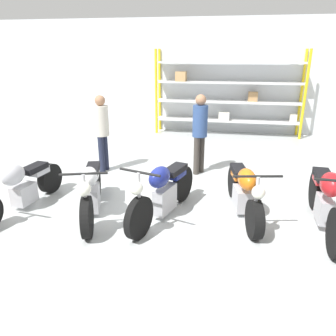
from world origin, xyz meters
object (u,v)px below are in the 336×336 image
Objects in this scene: motorcycle_silver at (21,187)px; motorcycle_white at (91,191)px; shelving_rack at (229,93)px; motorcycle_red at (326,199)px; motorcycle_orange at (244,191)px; person_near_rack at (102,128)px; motorcycle_blue at (163,191)px; person_browsing at (200,128)px.

motorcycle_silver is 1.07× the size of motorcycle_white.
shelving_rack is 2.15× the size of motorcycle_red.
shelving_rack is at bearing 159.27° from motorcycle_silver.
motorcycle_orange is 0.93× the size of motorcycle_red.
motorcycle_red is 4.64m from person_near_rack.
motorcycle_blue is 1.17× the size of person_browsing.
motorcycle_blue is at bearing 110.91° from person_browsing.
motorcycle_silver is at bearing 70.19° from person_browsing.
motorcycle_white is at bearing 97.90° from motorcycle_silver.
person_near_rack is (-0.59, 2.08, 0.56)m from motorcycle_white.
person_near_rack is at bearing 169.70° from motorcycle_silver.
motorcycle_white is 0.98× the size of motorcycle_orange.
motorcycle_red reaches higher than motorcycle_orange.
shelving_rack is 6.60m from motorcycle_white.
motorcycle_red is (2.47, 0.07, 0.03)m from motorcycle_blue.
motorcycle_red is at bearing 76.47° from motorcycle_white.
person_browsing reaches higher than motorcycle_white.
motorcycle_blue is at bearing -85.21° from motorcycle_red.
motorcycle_blue is (1.16, 0.14, 0.03)m from motorcycle_white.
motorcycle_blue is at bearing 138.78° from person_near_rack.
motorcycle_silver is 1.20× the size of person_browsing.
shelving_rack is at bearing -116.65° from person_near_rack.
motorcycle_red is (1.52, -5.97, -0.85)m from shelving_rack.
shelving_rack is 6.18m from motorcycle_blue.
motorcycle_silver is 2.44m from motorcycle_blue.
person_browsing reaches higher than motorcycle_orange.
shelving_rack is 2.67× the size of person_browsing.
person_browsing reaches higher than motorcycle_silver.
motorcycle_silver is at bearing -84.37° from motorcycle_red.
person_near_rack is (-2.13, -0.24, -0.02)m from person_browsing.
motorcycle_silver is 2.27m from person_near_rack.
shelving_rack reaches higher than person_browsing.
shelving_rack is at bearing 172.42° from motorcycle_orange.
motorcycle_red reaches higher than motorcycle_silver.
shelving_rack reaches higher than person_near_rack.
motorcycle_red is at bearing 66.84° from motorcycle_orange.
motorcycle_orange is 3.48m from person_near_rack.
motorcycle_white is at bearing 112.43° from person_near_rack.
person_near_rack reaches higher than motorcycle_silver.
motorcycle_red is 1.24× the size of person_browsing.
motorcycle_blue is 0.94× the size of motorcycle_red.
motorcycle_white is 2.24m from person_near_rack.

